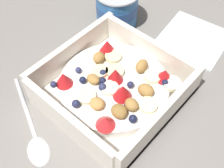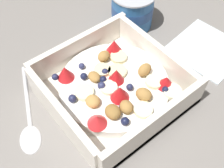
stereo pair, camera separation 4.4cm
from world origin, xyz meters
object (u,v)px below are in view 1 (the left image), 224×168
object	(u,v)px
spoon	(35,137)
yogurt_cup	(117,7)
folded_napkin	(194,38)
fruit_bowl	(113,88)

from	to	relation	value
spoon	yogurt_cup	distance (m)	0.29
folded_napkin	fruit_bowl	bearing A→B (deg)	171.86
fruit_bowl	folded_napkin	size ratio (longest dim) A/B	1.66
spoon	yogurt_cup	world-z (taller)	yogurt_cup
spoon	folded_napkin	size ratio (longest dim) A/B	1.39
yogurt_cup	folded_napkin	size ratio (longest dim) A/B	0.71
fruit_bowl	yogurt_cup	bearing A→B (deg)	39.02
fruit_bowl	yogurt_cup	distance (m)	0.18
folded_napkin	yogurt_cup	bearing A→B (deg)	113.43
fruit_bowl	folded_napkin	bearing A→B (deg)	-8.14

